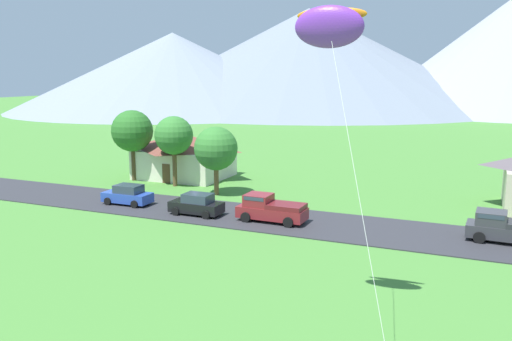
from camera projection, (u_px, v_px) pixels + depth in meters
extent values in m
cube|color=#2D2D33|center=(354.00, 228.00, 38.29)|extent=(160.00, 7.25, 0.08)
cone|color=gray|center=(173.00, 72.00, 161.51)|extent=(97.18, 97.18, 23.16)
cone|color=slate|center=(308.00, 59.00, 171.87)|extent=(124.12, 124.12, 31.56)
cube|color=beige|center=(185.00, 163.00, 57.22)|extent=(9.06, 7.29, 3.06)
pyramid|color=brown|center=(184.00, 141.00, 56.79)|extent=(9.79, 7.87, 1.68)
cube|color=brown|center=(166.00, 174.00, 54.00)|extent=(0.90, 0.06, 2.00)
cylinder|color=#4C3823|center=(134.00, 163.00, 55.37)|extent=(0.44, 0.44, 3.60)
sphere|color=#286623|center=(132.00, 131.00, 54.75)|extent=(4.30, 4.30, 4.30)
cylinder|color=brown|center=(175.00, 168.00, 52.52)|extent=(0.44, 0.44, 3.65)
sphere|color=#33752D|center=(174.00, 135.00, 51.94)|extent=(3.80, 3.80, 3.80)
cylinder|color=brown|center=(216.00, 180.00, 48.85)|extent=(0.44, 0.44, 2.81)
sphere|color=#33752D|center=(216.00, 148.00, 48.32)|extent=(4.01, 4.01, 4.01)
cube|color=#2847A8|center=(127.00, 197.00, 45.14)|extent=(4.23, 1.87, 0.80)
cube|color=#2D3847|center=(128.00, 189.00, 44.95)|extent=(2.23, 1.62, 0.68)
cylinder|color=black|center=(108.00, 201.00, 44.85)|extent=(0.64, 0.25, 0.64)
cylinder|color=black|center=(121.00, 197.00, 46.53)|extent=(0.64, 0.25, 0.64)
cylinder|color=black|center=(134.00, 204.00, 43.85)|extent=(0.64, 0.25, 0.64)
cylinder|color=black|center=(147.00, 199.00, 45.52)|extent=(0.64, 0.25, 0.64)
cube|color=black|center=(196.00, 207.00, 41.83)|extent=(4.21, 1.83, 0.80)
cube|color=#2D3847|center=(198.00, 198.00, 41.64)|extent=(2.21, 1.60, 0.68)
cylinder|color=black|center=(176.00, 211.00, 41.58)|extent=(0.64, 0.24, 0.64)
cylinder|color=black|center=(188.00, 206.00, 43.24)|extent=(0.64, 0.24, 0.64)
cylinder|color=black|center=(206.00, 215.00, 40.52)|extent=(0.64, 0.24, 0.64)
cylinder|color=black|center=(217.00, 209.00, 42.18)|extent=(0.64, 0.24, 0.64)
cube|color=#333338|center=(508.00, 232.00, 34.87)|extent=(5.29, 2.24, 0.84)
cube|color=#333338|center=(491.00, 218.00, 35.19)|extent=(1.98, 1.93, 0.90)
cube|color=#2D3847|center=(492.00, 214.00, 35.14)|extent=(1.70, 1.95, 0.28)
cylinder|color=black|center=(479.00, 237.00, 34.75)|extent=(0.77, 0.32, 0.76)
cylinder|color=black|center=(481.00, 229.00, 36.56)|extent=(0.77, 0.32, 0.76)
cube|color=maroon|center=(272.00, 213.00, 39.85)|extent=(5.24, 2.09, 0.84)
cube|color=maroon|center=(259.00, 200.00, 40.14)|extent=(1.93, 1.87, 0.90)
cube|color=#2D3847|center=(259.00, 196.00, 40.09)|extent=(1.65, 1.91, 0.28)
cube|color=maroon|center=(286.00, 206.00, 39.28)|extent=(2.74, 2.01, 0.36)
cylinder|color=black|center=(246.00, 217.00, 39.68)|extent=(0.76, 0.29, 0.76)
cylinder|color=black|center=(257.00, 211.00, 41.51)|extent=(0.76, 0.29, 0.76)
cylinder|color=black|center=(288.00, 222.00, 38.30)|extent=(0.76, 0.29, 0.76)
cylinder|color=black|center=(298.00, 215.00, 40.14)|extent=(0.76, 0.29, 0.76)
ellipsoid|color=purple|center=(329.00, 27.00, 21.87)|extent=(2.98, 1.45, 1.90)
ellipsoid|color=orange|center=(331.00, 15.00, 22.16)|extent=(2.99, 0.58, 0.66)
cylinder|color=silver|center=(355.00, 176.00, 20.02)|extent=(3.68, 4.82, 11.40)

